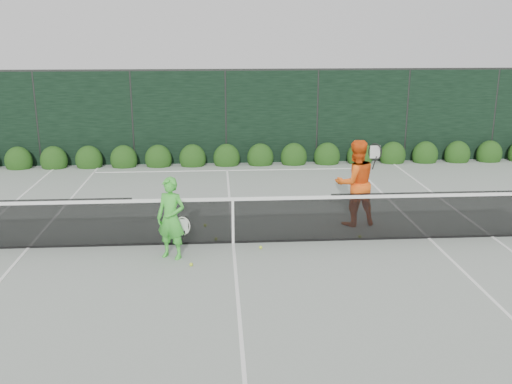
{
  "coord_description": "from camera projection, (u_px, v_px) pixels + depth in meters",
  "views": [
    {
      "loc": [
        -0.28,
        -10.99,
        4.18
      ],
      "look_at": [
        0.49,
        0.3,
        1.0
      ],
      "focal_mm": 40.0,
      "sensor_mm": 36.0,
      "label": 1
    }
  ],
  "objects": [
    {
      "name": "ground",
      "position": [
        233.0,
        243.0,
        11.7
      ],
      "size": [
        80.0,
        80.0,
        0.0
      ],
      "primitive_type": "plane",
      "color": "gray",
      "rests_on": "ground"
    },
    {
      "name": "tennis_net",
      "position": [
        232.0,
        219.0,
        11.56
      ],
      "size": [
        12.9,
        0.1,
        1.07
      ],
      "color": "black",
      "rests_on": "ground"
    },
    {
      "name": "player_woman",
      "position": [
        171.0,
        218.0,
        10.76
      ],
      "size": [
        0.69,
        0.59,
        1.58
      ],
      "rotation": [
        0.0,
        0.0,
        -0.43
      ],
      "color": "green",
      "rests_on": "ground"
    },
    {
      "name": "player_man",
      "position": [
        355.0,
        183.0,
        12.61
      ],
      "size": [
        1.07,
        0.91,
        1.93
      ],
      "rotation": [
        0.0,
        0.0,
        3.35
      ],
      "color": "#FF5E15",
      "rests_on": "ground"
    },
    {
      "name": "court_lines",
      "position": [
        233.0,
        243.0,
        11.7
      ],
      "size": [
        11.03,
        23.83,
        0.01
      ],
      "color": "white",
      "rests_on": "ground"
    },
    {
      "name": "windscreen_fence",
      "position": [
        237.0,
        213.0,
        8.69
      ],
      "size": [
        32.0,
        21.07,
        3.06
      ],
      "color": "black",
      "rests_on": "ground"
    },
    {
      "name": "hedge_row",
      "position": [
        227.0,
        158.0,
        18.51
      ],
      "size": [
        31.66,
        0.65,
        0.94
      ],
      "color": "#13330E",
      "rests_on": "ground"
    },
    {
      "name": "tennis_balls",
      "position": [
        247.0,
        242.0,
        11.69
      ],
      "size": [
        3.55,
        2.28,
        0.07
      ],
      "color": "#C2DE31",
      "rests_on": "ground"
    }
  ]
}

